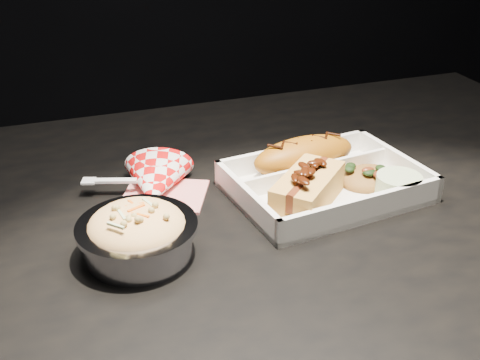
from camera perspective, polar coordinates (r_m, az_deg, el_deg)
name	(u,v)px	position (r m, az deg, el deg)	size (l,w,h in m)	color
dining_table	(265,261)	(0.85, 2.41, -7.66)	(1.20, 0.80, 0.75)	black
food_tray	(324,186)	(0.83, 8.01, -0.58)	(0.27, 0.21, 0.04)	white
fried_pastry	(304,155)	(0.86, 6.09, 2.35)	(0.16, 0.06, 0.05)	#9E5A0F
hotdog	(308,187)	(0.78, 6.44, -0.64)	(0.13, 0.13, 0.06)	#E2A64D
fried_rice_mound	(369,172)	(0.85, 12.15, 0.79)	(0.09, 0.07, 0.03)	#99652C
cupcake_liner	(398,186)	(0.82, 14.78, -0.56)	(0.06, 0.06, 0.03)	#B9CD9B
foil_coleslaw_cup	(137,232)	(0.69, -9.71, -4.91)	(0.14, 0.14, 0.07)	silver
napkin_fork	(155,183)	(0.83, -8.02, -0.27)	(0.18, 0.14, 0.10)	red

